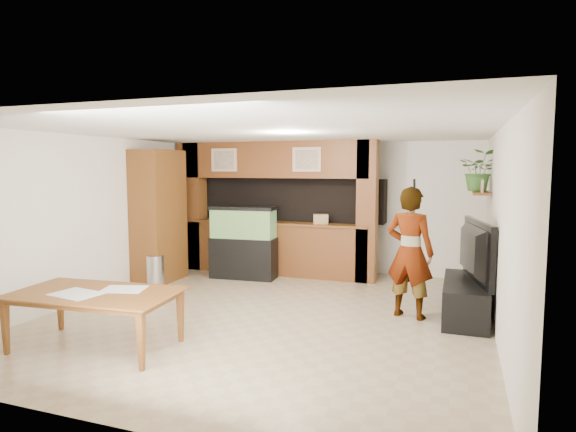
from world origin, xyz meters
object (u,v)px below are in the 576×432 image
at_px(aquarium, 243,243).
at_px(dining_table, 94,321).
at_px(person, 410,252).
at_px(television, 467,251).
at_px(pantry_cabinet, 159,216).

relative_size(aquarium, dining_table, 0.72).
height_order(aquarium, person, person).
bearing_deg(television, dining_table, 112.16).
bearing_deg(dining_table, person, 31.70).
relative_size(aquarium, television, 0.93).
bearing_deg(person, television, -147.09).
height_order(person, dining_table, person).
bearing_deg(pantry_cabinet, dining_table, -67.87).
height_order(pantry_cabinet, person, pantry_cabinet).
distance_m(television, person, 0.78).
relative_size(person, dining_table, 0.97).
relative_size(pantry_cabinet, dining_table, 1.27).
bearing_deg(pantry_cabinet, television, -5.14).
xyz_separation_m(pantry_cabinet, dining_table, (1.29, -3.18, -0.87)).
bearing_deg(dining_table, aquarium, 83.53).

